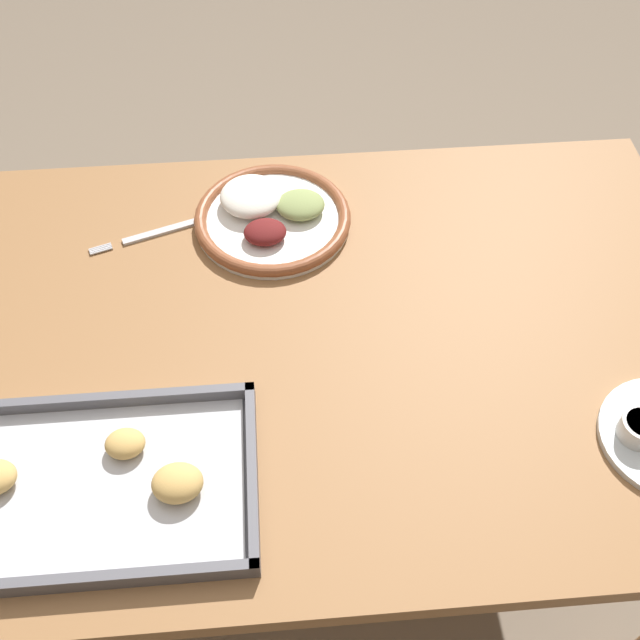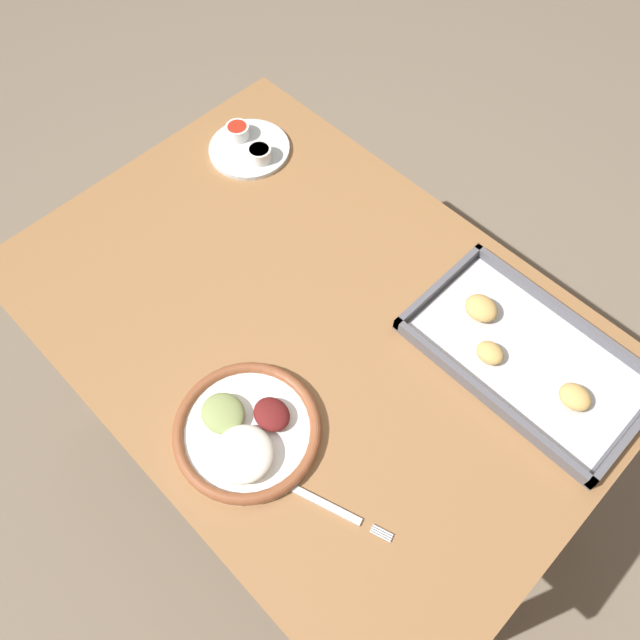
% 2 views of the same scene
% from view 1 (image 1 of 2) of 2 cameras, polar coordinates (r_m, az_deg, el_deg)
% --- Properties ---
extents(ground_plane, '(8.00, 8.00, 0.00)m').
position_cam_1_polar(ground_plane, '(1.69, 0.86, -15.96)').
color(ground_plane, '#7A6B59').
extents(dining_table, '(1.13, 0.78, 0.72)m').
position_cam_1_polar(dining_table, '(1.15, 1.22, -4.34)').
color(dining_table, olive).
rests_on(dining_table, ground_plane).
extents(dinner_plate, '(0.25, 0.25, 0.05)m').
position_cam_1_polar(dinner_plate, '(1.20, -3.75, 7.96)').
color(dinner_plate, white).
rests_on(dinner_plate, dining_table).
extents(fork, '(0.22, 0.08, 0.00)m').
position_cam_1_polar(fork, '(1.22, -11.52, 6.76)').
color(fork, silver).
rests_on(fork, dining_table).
extents(baking_tray, '(0.42, 0.25, 0.04)m').
position_cam_1_polar(baking_tray, '(0.97, -17.32, -11.91)').
color(baking_tray, '#595960').
rests_on(baking_tray, dining_table).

